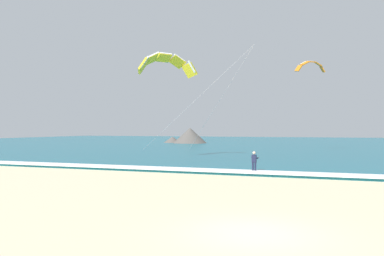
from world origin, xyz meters
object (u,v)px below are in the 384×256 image
surfboard (254,173)px  kitesurfer (254,161)px  kite_distant (311,65)px  kite_primary (166,63)px

surfboard → kitesurfer: bearing=84.9°
surfboard → kite_distant: kite_distant is taller
kitesurfer → kite_primary: size_ratio=0.13×
kitesurfer → kite_distant: (3.22, 26.03, 11.22)m
kitesurfer → kite_distant: size_ratio=0.42×
kitesurfer → kite_primary: (-11.22, 9.09, 9.63)m
surfboard → kitesurfer: 0.91m
surfboard → kite_primary: size_ratio=0.11×
kite_primary → kite_distant: (14.44, 16.94, 1.59)m
kite_distant → kite_primary: bearing=-130.4°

